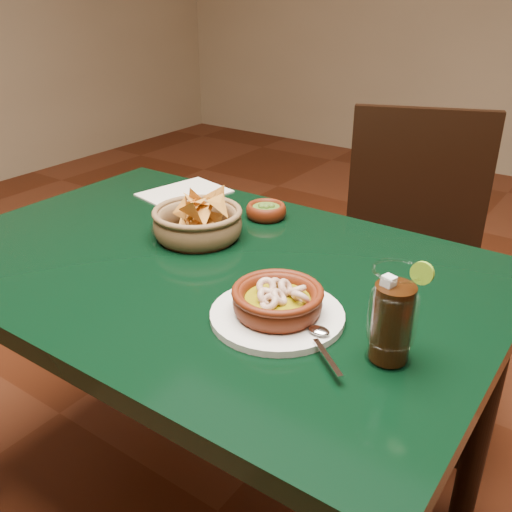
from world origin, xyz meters
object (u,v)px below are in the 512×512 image
Objects in this scene: shrimp_plate at (278,304)px; cola_drink at (393,317)px; dining_chair at (411,260)px; chip_basket at (198,222)px; dining_table at (209,302)px.

shrimp_plate is 0.21m from cola_drink.
dining_chair reaches higher than chip_basket.
chip_basket is at bearing 138.60° from dining_table.
dining_table is 0.29m from shrimp_plate.
cola_drink is (0.45, -0.10, 0.18)m from dining_table.
chip_basket is 1.32× the size of cola_drink.
shrimp_plate is at bearing -28.86° from chip_basket.
dining_chair is 5.31× the size of cola_drink.
dining_chair is at bearing 74.18° from dining_table.
shrimp_plate is 0.39m from chip_basket.
chip_basket is (-0.34, 0.19, 0.01)m from shrimp_plate.
dining_chair is 4.02× the size of chip_basket.
cola_drink is (0.25, -0.81, 0.30)m from dining_chair.
shrimp_plate is (0.04, -0.81, 0.26)m from dining_chair.
chip_basket is (-0.10, 0.08, 0.14)m from dining_table.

